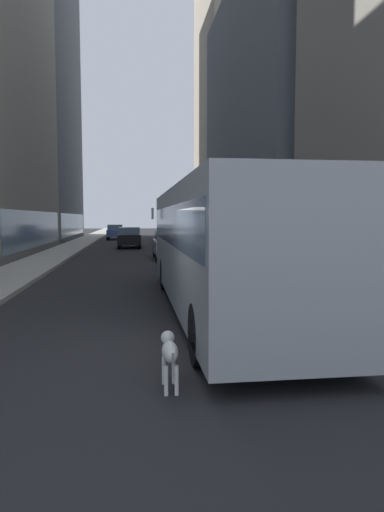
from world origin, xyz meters
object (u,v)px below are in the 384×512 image
car_silver_sedan (171,245)px  car_blue_hatchback (115,232)px  car_black_suv (129,237)px  traffic_light_near (367,214)px  dalmatian_dog (170,351)px  car_grey_wagon (166,231)px  transit_bus (220,240)px  car_red_coupe (174,235)px

car_silver_sedan → car_blue_hatchback: (-4.00, 24.40, -0.00)m
car_black_suv → traffic_light_near: 25.88m
dalmatian_dog → traffic_light_near: (5.40, 4.70, 1.92)m
car_grey_wagon → car_blue_hatchback: same height
traffic_light_near → car_blue_hatchback: bearing=101.1°
car_grey_wagon → car_black_suv: size_ratio=0.98×
transit_bus → car_red_coupe: bearing=86.9°
transit_bus → traffic_light_near: traffic_light_near is taller
car_black_suv → car_grey_wagon: bearing=75.1°
car_blue_hatchback → traffic_light_near: bearing=-78.9°
dalmatian_dog → car_red_coupe: bearing=84.5°
car_red_coupe → car_grey_wagon: same height
transit_bus → car_blue_hatchback: 39.14m
car_red_coupe → dalmatian_dog: (-3.30, -34.43, -0.31)m
traffic_light_near → transit_bus: bearing=174.7°
car_red_coupe → traffic_light_near: size_ratio=1.21×
car_silver_sedan → traffic_light_near: (3.70, -14.88, 1.61)m
dalmatian_dog → car_silver_sedan: bearing=85.0°
traffic_light_near → dalmatian_dog: bearing=-139.0°
car_red_coupe → car_grey_wagon: size_ratio=0.96×
transit_bus → car_grey_wagon: transit_bus is taller
car_grey_wagon → dalmatian_dog: bearing=-94.2°
transit_bus → car_black_suv: transit_bus is taller
car_red_coupe → car_blue_hatchback: 11.06m
transit_bus → traffic_light_near: (3.70, -0.34, 0.66)m
dalmatian_dog → car_grey_wagon: bearing=85.8°
car_red_coupe → car_silver_sedan: same height
car_grey_wagon → car_black_suv: bearing=-104.9°
car_red_coupe → dalmatian_dog: car_red_coupe is taller
car_grey_wagon → car_black_suv: same height
car_grey_wagon → car_blue_hatchback: bearing=-170.8°
car_blue_hatchback → dalmatian_dog: 44.03m
car_silver_sedan → traffic_light_near: size_ratio=1.27×
car_black_suv → dalmatian_dog: size_ratio=4.51×
car_black_suv → car_blue_hatchback: same height
car_red_coupe → transit_bus: bearing=-93.1°
car_blue_hatchback → car_red_coupe: bearing=-59.6°
car_grey_wagon → traffic_light_near: bearing=-87.0°
traffic_light_near → car_black_suv: bearing=103.7°
car_grey_wagon → car_blue_hatchback: size_ratio=0.95×
transit_bus → dalmatian_dog: bearing=-108.6°
car_red_coupe → car_black_suv: (-4.00, -4.63, 0.00)m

